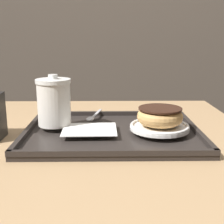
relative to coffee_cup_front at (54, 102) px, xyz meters
name	(u,v)px	position (x,y,z in m)	size (l,w,h in m)	color
cafe_table	(104,194)	(0.13, -0.02, -0.26)	(0.81, 0.89, 0.71)	tan
serving_tray	(112,133)	(0.15, -0.02, -0.08)	(0.45, 0.35, 0.02)	#282321
napkin_paper	(90,129)	(0.10, -0.05, -0.06)	(0.14, 0.12, 0.00)	white
coffee_cup_front	(54,102)	(0.00, 0.00, 0.00)	(0.09, 0.09, 0.13)	white
plate_with_chocolate_donut	(159,127)	(0.27, -0.05, -0.06)	(0.15, 0.15, 0.01)	white
donut_chocolate_glazed	(160,116)	(0.27, -0.05, -0.03)	(0.12, 0.12, 0.04)	tan
spoon	(92,117)	(0.10, 0.06, -0.06)	(0.05, 0.15, 0.01)	silver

